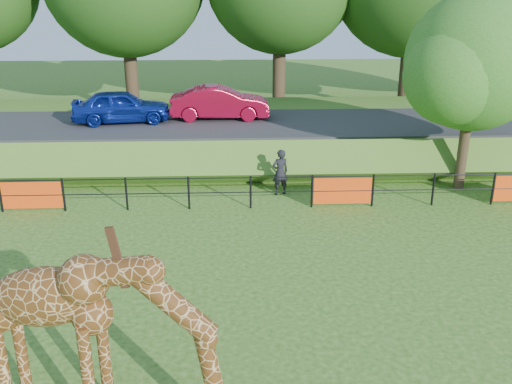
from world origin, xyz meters
TOP-DOWN VIEW (x-y plane):
  - ground at (0.00, 0.00)m, footprint 90.00×90.00m
  - giraffe at (-2.69, -1.49)m, footprint 4.55×1.88m
  - perimeter_fence at (0.00, 8.00)m, footprint 28.07×0.10m
  - embankment at (0.00, 15.50)m, footprint 40.00×9.00m
  - road at (0.00, 14.00)m, footprint 40.00×5.00m
  - car_blue at (-5.15, 14.24)m, footprint 4.17×2.12m
  - car_red at (-1.08, 14.76)m, footprint 4.18×1.48m
  - visitor at (1.06, 9.25)m, footprint 0.68×0.55m
  - tree_east at (7.60, 9.63)m, footprint 5.40×4.71m

SIDE VIEW (x-z plane):
  - ground at x=0.00m, z-range 0.00..0.00m
  - perimeter_fence at x=0.00m, z-range 0.00..1.10m
  - embankment at x=0.00m, z-range 0.00..1.30m
  - visitor at x=1.06m, z-range 0.00..1.61m
  - road at x=0.00m, z-range 1.30..1.42m
  - giraffe at x=-2.69m, z-range 0.00..3.20m
  - car_blue at x=-5.15m, z-range 1.42..2.78m
  - car_red at x=-1.08m, z-range 1.42..2.79m
  - tree_east at x=7.60m, z-range 0.90..7.66m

